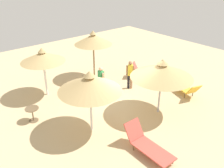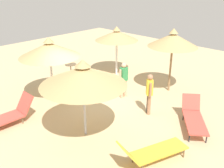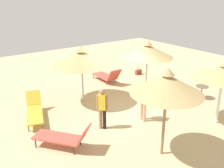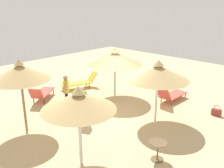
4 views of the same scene
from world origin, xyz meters
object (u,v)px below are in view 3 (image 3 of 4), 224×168
object	(u,v)px
person_standing_front	(102,107)
parasol_umbrella_back	(167,84)
lounge_chair_far_right	(34,110)
side_table_round	(202,90)
parasol_umbrella_near_right	(224,72)
person_standing_far_left	(144,100)
parasol_umbrella_front	(82,58)
handbag	(138,72)
lounge_chair_near_left	(107,76)
parasol_umbrella_edge	(148,51)
lounge_chair_center	(64,137)

from	to	relation	value
person_standing_front	parasol_umbrella_back	bearing A→B (deg)	-165.21
lounge_chair_far_right	side_table_round	xyz separation A→B (m)	(-2.70, -7.07, 0.05)
parasol_umbrella_near_right	person_standing_far_left	distance (m)	3.05
parasol_umbrella_front	handbag	distance (m)	5.28
parasol_umbrella_near_right	person_standing_far_left	xyz separation A→B (m)	(1.83, 2.13, -1.19)
handbag	parasol_umbrella_back	bearing A→B (deg)	143.48
parasol_umbrella_front	lounge_chair_far_right	distance (m)	2.95
lounge_chair_near_left	person_standing_far_left	size ratio (longest dim) A/B	1.29
parasol_umbrella_front	lounge_chair_far_right	bearing A→B (deg)	97.57
parasol_umbrella_near_right	lounge_chair_near_left	world-z (taller)	parasol_umbrella_near_right
lounge_chair_near_left	person_standing_front	distance (m)	5.09
parasol_umbrella_front	person_standing_front	size ratio (longest dim) A/B	1.71
parasol_umbrella_near_right	side_table_round	bearing A→B (deg)	-41.15
parasol_umbrella_edge	lounge_chair_far_right	distance (m)	5.81
person_standing_far_left	lounge_chair_near_left	bearing A→B (deg)	-17.64
lounge_chair_far_right	side_table_round	size ratio (longest dim) A/B	3.46
parasol_umbrella_front	handbag	world-z (taller)	parasol_umbrella_front
parasol_umbrella_back	person_standing_front	bearing A→B (deg)	14.79
parasol_umbrella_back	side_table_round	size ratio (longest dim) A/B	4.54
parasol_umbrella_edge	lounge_chair_far_right	size ratio (longest dim) A/B	1.21
person_standing_far_left	handbag	xyz separation A→B (m)	(4.43, -3.73, -0.71)
lounge_chair_near_left	person_standing_front	size ratio (longest dim) A/B	1.26
parasol_umbrella_front	person_standing_front	bearing A→B (deg)	165.64
parasol_umbrella_front	parasol_umbrella_back	bearing A→B (deg)	179.68
handbag	lounge_chair_far_right	bearing A→B (deg)	104.03
person_standing_far_left	side_table_round	distance (m)	3.72
parasol_umbrella_near_right	lounge_chair_far_right	distance (m)	7.30
parasol_umbrella_back	lounge_chair_center	bearing A→B (deg)	47.97
parasol_umbrella_front	side_table_round	world-z (taller)	parasol_umbrella_front
lounge_chair_far_right	parasol_umbrella_near_right	bearing A→B (deg)	-129.16
lounge_chair_center	handbag	distance (m)	8.26
lounge_chair_far_right	parasol_umbrella_front	bearing A→B (deg)	-82.43
parasol_umbrella_near_right	side_table_round	distance (m)	2.88
lounge_chair_near_left	handbag	distance (m)	2.32
parasol_umbrella_back	lounge_chair_near_left	world-z (taller)	parasol_umbrella_back
lounge_chair_far_right	lounge_chair_center	bearing A→B (deg)	-178.43
parasol_umbrella_front	parasol_umbrella_near_right	size ratio (longest dim) A/B	1.07
parasol_umbrella_edge	lounge_chair_far_right	bearing A→B (deg)	84.26
side_table_round	parasol_umbrella_near_right	bearing A→B (deg)	138.85
handbag	lounge_chair_near_left	bearing A→B (deg)	89.35
lounge_chair_near_left	handbag	bearing A→B (deg)	-90.65
lounge_chair_far_right	lounge_chair_near_left	distance (m)	5.13
lounge_chair_near_left	lounge_chair_far_right	bearing A→B (deg)	110.58
parasol_umbrella_edge	person_standing_front	world-z (taller)	parasol_umbrella_edge
parasol_umbrella_near_right	person_standing_front	distance (m)	4.54
lounge_chair_far_right	lounge_chair_near_left	size ratio (longest dim) A/B	1.08
lounge_chair_center	handbag	size ratio (longest dim) A/B	3.90
handbag	side_table_round	distance (m)	4.48
parasol_umbrella_near_right	handbag	bearing A→B (deg)	-14.32
parasol_umbrella_front	parasol_umbrella_edge	distance (m)	3.23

